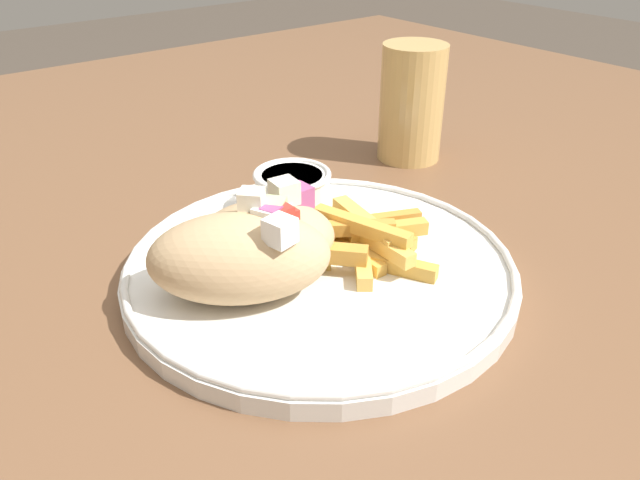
{
  "coord_description": "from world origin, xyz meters",
  "views": [
    {
      "loc": [
        -0.29,
        -0.33,
        0.99
      ],
      "look_at": [
        -0.04,
        -0.02,
        0.76
      ],
      "focal_mm": 35.0,
      "sensor_mm": 36.0,
      "label": 1
    }
  ],
  "objects_px": {
    "fries_pile": "(354,239)",
    "plate": "(320,267)",
    "water_glass": "(411,108)",
    "pita_sandwich_near": "(241,256)",
    "sauce_ramekin": "(292,189)",
    "pita_sandwich_far": "(265,234)"
  },
  "relations": [
    {
      "from": "fries_pile",
      "to": "plate",
      "type": "bearing_deg",
      "value": 174.21
    },
    {
      "from": "fries_pile",
      "to": "water_glass",
      "type": "xyz_separation_m",
      "value": [
        0.2,
        0.13,
        0.03
      ]
    },
    {
      "from": "pita_sandwich_near",
      "to": "sauce_ramekin",
      "type": "xyz_separation_m",
      "value": [
        0.1,
        0.08,
        -0.01
      ]
    },
    {
      "from": "pita_sandwich_far",
      "to": "pita_sandwich_near",
      "type": "bearing_deg",
      "value": -114.85
    },
    {
      "from": "pita_sandwich_far",
      "to": "plate",
      "type": "bearing_deg",
      "value": -0.8
    },
    {
      "from": "pita_sandwich_near",
      "to": "water_glass",
      "type": "xyz_separation_m",
      "value": [
        0.3,
        0.13,
        0.01
      ]
    },
    {
      "from": "pita_sandwich_far",
      "to": "sauce_ramekin",
      "type": "height_order",
      "value": "pita_sandwich_far"
    },
    {
      "from": "plate",
      "to": "sauce_ramekin",
      "type": "height_order",
      "value": "sauce_ramekin"
    },
    {
      "from": "plate",
      "to": "pita_sandwich_far",
      "type": "relative_size",
      "value": 2.38
    },
    {
      "from": "plate",
      "to": "pita_sandwich_near",
      "type": "height_order",
      "value": "pita_sandwich_near"
    },
    {
      "from": "pita_sandwich_near",
      "to": "fries_pile",
      "type": "bearing_deg",
      "value": 29.78
    },
    {
      "from": "fries_pile",
      "to": "water_glass",
      "type": "relative_size",
      "value": 1.08
    },
    {
      "from": "pita_sandwich_far",
      "to": "sauce_ramekin",
      "type": "distance_m",
      "value": 0.09
    },
    {
      "from": "pita_sandwich_far",
      "to": "water_glass",
      "type": "height_order",
      "value": "water_glass"
    },
    {
      "from": "plate",
      "to": "sauce_ramekin",
      "type": "relative_size",
      "value": 4.4
    },
    {
      "from": "fries_pile",
      "to": "sauce_ramekin",
      "type": "relative_size",
      "value": 1.96
    },
    {
      "from": "pita_sandwich_far",
      "to": "water_glass",
      "type": "distance_m",
      "value": 0.28
    },
    {
      "from": "pita_sandwich_near",
      "to": "sauce_ramekin",
      "type": "bearing_deg",
      "value": 71.01
    },
    {
      "from": "plate",
      "to": "sauce_ramekin",
      "type": "distance_m",
      "value": 0.09
    },
    {
      "from": "sauce_ramekin",
      "to": "water_glass",
      "type": "height_order",
      "value": "water_glass"
    },
    {
      "from": "pita_sandwich_near",
      "to": "plate",
      "type": "bearing_deg",
      "value": 31.13
    },
    {
      "from": "plate",
      "to": "pita_sandwich_near",
      "type": "distance_m",
      "value": 0.08
    }
  ]
}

